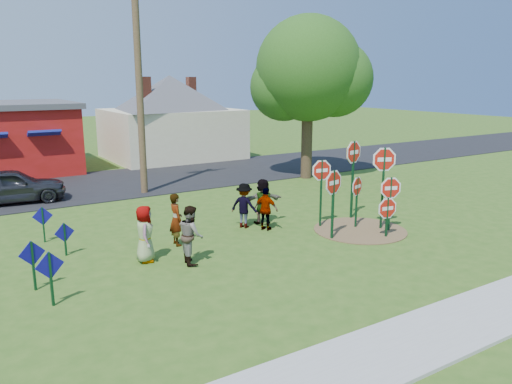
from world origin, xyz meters
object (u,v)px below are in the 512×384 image
(stop_sign_b, at_px, (321,176))
(leafy_tree, at_px, (310,74))
(utility_pole, at_px, (139,77))
(stop_sign_d, at_px, (353,160))
(suv, at_px, (11,186))
(stop_sign_c, at_px, (384,169))
(stop_sign_a, at_px, (333,189))
(person_a, at_px, (145,234))
(person_b, at_px, (176,219))

(stop_sign_b, relative_size, leafy_tree, 0.30)
(utility_pole, xyz_separation_m, leafy_tree, (8.72, -1.06, 0.13))
(stop_sign_d, bearing_deg, utility_pole, 110.30)
(stop_sign_d, height_order, leafy_tree, leafy_tree)
(suv, bearing_deg, stop_sign_c, -129.77)
(stop_sign_b, bearing_deg, leafy_tree, 65.77)
(stop_sign_a, relative_size, person_a, 1.48)
(stop_sign_d, relative_size, person_a, 1.87)
(leafy_tree, bearing_deg, stop_sign_a, -123.74)
(person_a, relative_size, suv, 0.39)
(stop_sign_c, height_order, person_a, stop_sign_c)
(stop_sign_a, xyz_separation_m, suv, (-8.29, 10.86, -0.92))
(stop_sign_a, distance_m, stop_sign_b, 1.44)
(stop_sign_a, distance_m, person_a, 6.10)
(stop_sign_b, relative_size, utility_pole, 0.25)
(stop_sign_d, bearing_deg, person_a, 170.35)
(person_b, xyz_separation_m, utility_pole, (1.69, 7.64, 4.41))
(stop_sign_d, relative_size, leafy_tree, 0.37)
(person_a, relative_size, person_b, 0.99)
(person_a, xyz_separation_m, person_b, (1.35, 0.90, 0.01))
(stop_sign_b, height_order, person_a, stop_sign_b)
(stop_sign_b, bearing_deg, utility_pole, 123.14)
(stop_sign_a, bearing_deg, stop_sign_c, -13.75)
(stop_sign_d, distance_m, suv, 14.16)
(person_b, xyz_separation_m, leafy_tree, (10.41, 6.59, 4.55))
(stop_sign_c, height_order, utility_pole, utility_pole)
(stop_sign_c, relative_size, person_a, 1.83)
(utility_pole, bearing_deg, stop_sign_b, -67.91)
(person_a, bearing_deg, suv, 33.45)
(stop_sign_c, bearing_deg, person_b, -172.76)
(stop_sign_d, xyz_separation_m, utility_pole, (-5.13, 8.27, 3.00))
(stop_sign_a, relative_size, person_b, 1.46)
(stop_sign_c, height_order, leafy_tree, leafy_tree)
(person_b, bearing_deg, person_a, 127.12)
(person_a, distance_m, leafy_tree, 14.66)
(stop_sign_a, distance_m, utility_pole, 10.82)
(stop_sign_b, distance_m, person_a, 6.56)
(person_a, height_order, utility_pole, utility_pole)
(stop_sign_c, distance_m, leafy_tree, 10.06)
(stop_sign_c, bearing_deg, suv, 159.22)
(stop_sign_c, distance_m, utility_pole, 11.51)
(person_a, distance_m, utility_pole, 10.08)
(stop_sign_c, distance_m, person_a, 8.32)
(person_b, bearing_deg, stop_sign_c, -104.57)
(stop_sign_c, bearing_deg, stop_sign_b, 165.59)
(stop_sign_c, height_order, stop_sign_d, stop_sign_d)
(leafy_tree, bearing_deg, stop_sign_b, -125.28)
(stop_sign_a, bearing_deg, stop_sign_b, 53.42)
(stop_sign_a, height_order, stop_sign_c, stop_sign_c)
(stop_sign_c, xyz_separation_m, person_a, (-8.11, 1.31, -1.31))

